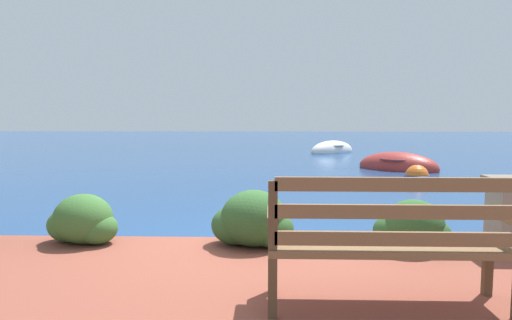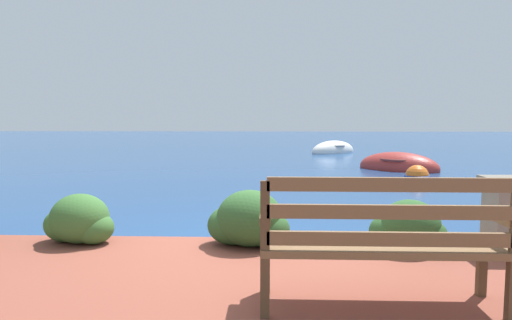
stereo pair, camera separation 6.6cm
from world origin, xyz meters
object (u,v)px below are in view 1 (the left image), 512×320
object	(u,v)px
rowboat_mid	(332,151)
mooring_buoy	(417,176)
park_bench	(390,239)
rowboat_nearest	(398,167)

from	to	relation	value
rowboat_mid	mooring_buoy	world-z (taller)	rowboat_mid
rowboat_mid	park_bench	bearing A→B (deg)	-136.43
park_bench	rowboat_nearest	distance (m)	10.43
park_bench	rowboat_mid	size ratio (longest dim) A/B	0.70
mooring_buoy	rowboat_nearest	bearing A→B (deg)	86.01
rowboat_nearest	mooring_buoy	world-z (taller)	rowboat_nearest
park_bench	rowboat_nearest	size ratio (longest dim) A/B	0.65
rowboat_mid	mooring_buoy	size ratio (longest dim) A/B	3.89
park_bench	mooring_buoy	size ratio (longest dim) A/B	2.72
park_bench	rowboat_mid	xyz separation A→B (m)	(1.77, 15.95, -0.63)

